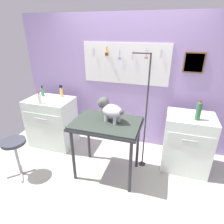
% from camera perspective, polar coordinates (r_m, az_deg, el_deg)
% --- Properties ---
extents(ground, '(4.40, 4.00, 0.04)m').
position_cam_1_polar(ground, '(2.91, -2.22, -21.39)').
color(ground, '#B6B6A7').
extents(rear_wall_panel, '(4.00, 0.11, 2.30)m').
position_cam_1_polar(rear_wall_panel, '(3.38, 4.82, 8.79)').
color(rear_wall_panel, '#A388C3').
rests_on(rear_wall_panel, ground).
extents(grooming_table, '(0.94, 0.65, 0.88)m').
position_cam_1_polar(grooming_table, '(2.62, -1.68, -4.81)').
color(grooming_table, '#2D2D33').
rests_on(grooming_table, ground).
extents(grooming_arm, '(0.29, 0.11, 1.77)m').
position_cam_1_polar(grooming_arm, '(2.80, 10.05, -2.14)').
color(grooming_arm, '#2D2D33').
rests_on(grooming_arm, ground).
extents(dog, '(0.43, 0.29, 0.32)m').
position_cam_1_polar(dog, '(2.53, -0.74, 0.84)').
color(dog, silver).
rests_on(dog, grooming_table).
extents(counter_left, '(0.80, 0.58, 0.90)m').
position_cam_1_polar(counter_left, '(3.68, -17.74, -2.90)').
color(counter_left, silver).
rests_on(counter_left, ground).
extents(cabinet_right, '(0.68, 0.54, 0.91)m').
position_cam_1_polar(cabinet_right, '(3.12, 21.80, -8.68)').
color(cabinet_right, silver).
rests_on(cabinet_right, ground).
extents(stool, '(0.34, 0.34, 0.60)m').
position_cam_1_polar(stool, '(3.07, -27.52, -9.53)').
color(stool, '#9E9EA3').
rests_on(stool, ground).
extents(conditioner_bottle, '(0.05, 0.05, 0.22)m').
position_cam_1_polar(conditioner_bottle, '(3.55, -15.18, 5.97)').
color(conditioner_bottle, gold).
rests_on(conditioner_bottle, counter_left).
extents(spray_bottle_short, '(0.06, 0.06, 0.22)m').
position_cam_1_polar(spray_bottle_short, '(3.32, -21.15, 3.89)').
color(spray_bottle_short, white).
rests_on(spray_bottle_short, counter_left).
extents(pump_bottle_white, '(0.06, 0.06, 0.20)m').
position_cam_1_polar(pump_bottle_white, '(3.69, -20.42, 5.78)').
color(pump_bottle_white, '#409A67').
rests_on(pump_bottle_white, counter_left).
extents(soda_bottle, '(0.07, 0.07, 0.28)m').
position_cam_1_polar(soda_bottle, '(2.78, 24.89, 0.33)').
color(soda_bottle, '#2E643B').
rests_on(soda_bottle, cabinet_right).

